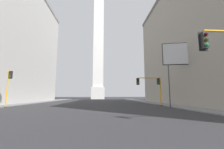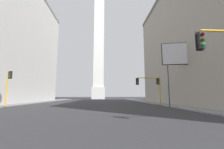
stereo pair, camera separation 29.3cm
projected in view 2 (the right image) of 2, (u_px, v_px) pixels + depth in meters
The scene contains 6 objects.
sidewalk_left at pixel (7, 105), 29.29m from camera, with size 5.00×98.34×0.15m, color slate.
sidewalk_right at pixel (168, 104), 31.23m from camera, with size 5.00×98.34×0.15m, color slate.
obelisk at pixel (99, 40), 86.76m from camera, with size 7.13×7.13×70.35m.
traffic_light_mid_right at pixel (152, 84), 28.80m from camera, with size 4.80×0.53×5.40m.
traffic_light_mid_left at pixel (8, 83), 25.19m from camera, with size 0.76×0.52×6.13m.
billboard_sign at pixel (178, 56), 25.76m from camera, with size 5.38×1.33×11.05m.
Camera 2 is at (2.49, -1.52, 1.94)m, focal length 24.00 mm.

